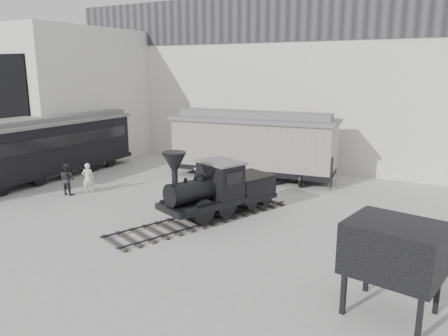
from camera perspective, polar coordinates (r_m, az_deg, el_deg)
The scene contains 9 objects.
ground at distance 17.50m, azimuth -9.33°, elevation -8.75°, with size 90.00×90.00×0.00m, color #9E9E9B.
north_wall at distance 29.46m, azimuth 9.02°, elevation 11.14°, with size 34.00×2.51×11.00m.
west_pavilion at distance 33.58m, azimuth -18.59°, elevation 9.03°, with size 7.00×12.11×9.00m.
locomotive at distance 19.04m, azimuth -1.18°, elevation -3.14°, with size 4.87×8.85×3.09m.
boxcar at distance 25.70m, azimuth 3.85°, elevation 3.23°, with size 9.99×4.18×3.97m.
passenger_coach at distance 27.57m, azimuth -22.24°, elevation 2.54°, with size 2.83×12.77×3.41m.
visitor_a at distance 23.80m, azimuth -17.34°, elevation -1.28°, with size 0.59×0.39×1.61m, color silver.
visitor_b at distance 23.86m, azimuth -19.78°, elevation -1.37°, with size 0.80×0.62×1.65m, color #29292A.
coal_hopper at distance 12.37m, azimuth 21.31°, elevation -10.60°, with size 2.65×2.30×2.56m.
Camera 1 is at (10.29, -12.60, 6.44)m, focal length 35.00 mm.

